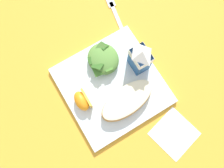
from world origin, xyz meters
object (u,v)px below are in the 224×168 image
Objects in this scene: white_plate at (112,85)px; cheesy_pizza_bread at (127,100)px; paper_napkin at (174,134)px; green_salad_pile at (103,59)px; milk_carton at (140,58)px; orange_wedge_front at (82,100)px; metal_fork at (117,17)px.

cheesy_pizza_bread reaches higher than white_plate.
cheesy_pizza_bread is at bearing -154.76° from paper_napkin.
paper_napkin is at bearing 12.74° from green_salad_pile.
milk_carton reaches higher than orange_wedge_front.
orange_wedge_front reaches higher than cheesy_pizza_bread.
cheesy_pizza_bread is 0.13m from orange_wedge_front.
white_plate is 0.07m from cheesy_pizza_bread.
metal_fork is (-0.40, 0.05, 0.00)m from paper_napkin.
milk_carton is at bearing 131.38° from cheesy_pizza_bread.
metal_fork reaches higher than paper_napkin.
cheesy_pizza_bread reaches higher than metal_fork.
green_salad_pile is at bearing -46.61° from metal_fork.
orange_wedge_front is (0.07, -0.11, -0.00)m from green_salad_pile.
metal_fork is (-0.25, 0.12, -0.03)m from cheesy_pizza_bread.
milk_carton is 0.24m from paper_napkin.
white_plate is 2.80× the size of green_salad_pile.
white_plate is 4.65× the size of orange_wedge_front.
orange_wedge_front is at bearing -91.49° from white_plate.
green_salad_pile reaches higher than metal_fork.
milk_carton is at bearing 97.40° from white_plate.
milk_carton reaches higher than paper_napkin.
paper_napkin is at bearing 39.69° from orange_wedge_front.
metal_fork is at bearing 128.68° from orange_wedge_front.
white_plate is 2.55× the size of paper_napkin.
milk_carton reaches higher than cheesy_pizza_bread.
green_salad_pile reaches higher than cheesy_pizza_bread.
cheesy_pizza_bread is at bearing -25.66° from metal_fork.
milk_carton is at bearing 52.53° from green_salad_pile.
milk_carton is at bearing 92.99° from orange_wedge_front.
white_plate is 0.08m from green_salad_pile.
green_salad_pile is 1.66× the size of orange_wedge_front.
paper_napkin is at bearing -7.19° from metal_fork.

